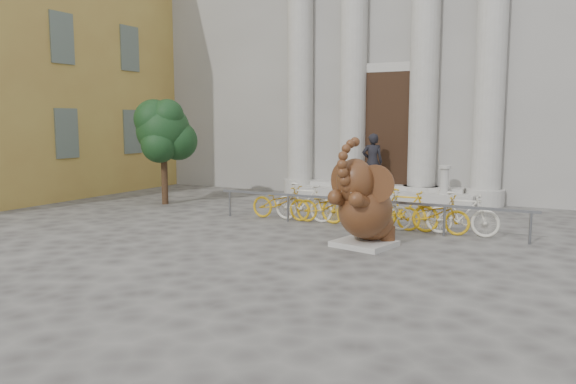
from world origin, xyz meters
The scene contains 9 objects.
ground centered at (0.00, 0.00, 0.00)m, with size 80.00×80.00×0.00m, color #474442.
classical_building centered at (0.00, 14.93, 5.98)m, with size 22.00×10.70×12.00m.
entrance_steps centered at (0.00, 9.40, 0.18)m, with size 6.00×1.20×0.36m, color #A8A59E.
ochre_building centered at (-13.00, 6.00, 6.00)m, with size 8.00×14.00×12.00m, color #B49A45.
elephant_statue centered at (1.85, 2.60, 0.83)m, with size 1.49×1.78×2.27m.
bike_rack centered at (1.10, 4.70, 0.50)m, with size 8.00×0.53×1.00m.
tree centered at (-5.72, 5.38, 2.27)m, with size 1.88×1.71×3.26m.
pedestrian centered at (-0.21, 9.05, 1.28)m, with size 0.67×0.44×1.84m, color black.
balustrade_post centered at (2.10, 9.10, 0.77)m, with size 0.36×0.36×0.89m.
Camera 1 is at (5.78, -8.28, 2.62)m, focal length 35.00 mm.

